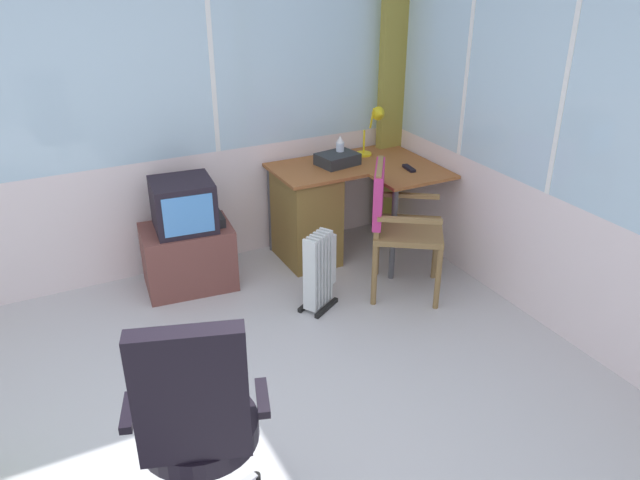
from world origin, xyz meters
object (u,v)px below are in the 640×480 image
at_px(tv_on_stand, 187,241).
at_px(desk, 313,211).
at_px(desk_lamp, 376,123).
at_px(tv_remote, 409,168).
at_px(spray_bottle, 340,149).
at_px(office_chair, 196,419).
at_px(space_heater, 320,270).
at_px(wooden_armchair, 391,213).
at_px(paper_tray, 337,159).

bearing_deg(tv_on_stand, desk, -0.04).
bearing_deg(desk_lamp, tv_remote, -82.37).
relative_size(spray_bottle, office_chair, 0.19).
height_order(office_chair, tv_on_stand, office_chair).
xyz_separation_m(tv_remote, tv_on_stand, (-1.68, 0.34, -0.39)).
xyz_separation_m(desk, desk_lamp, (0.61, 0.08, 0.61)).
height_order(desk, space_heater, desk).
bearing_deg(space_heater, tv_on_stand, 136.54).
distance_m(tv_remote, spray_bottle, 0.56).
bearing_deg(desk_lamp, office_chair, -134.50).
height_order(desk, spray_bottle, spray_bottle).
height_order(office_chair, space_heater, office_chair).
height_order(tv_remote, wooden_armchair, wooden_armchair).
bearing_deg(office_chair, paper_tray, 50.16).
height_order(spray_bottle, wooden_armchair, spray_bottle).
distance_m(wooden_armchair, tv_on_stand, 1.49).
height_order(spray_bottle, space_heater, spray_bottle).
xyz_separation_m(tv_remote, spray_bottle, (-0.39, 0.40, 0.09)).
xyz_separation_m(paper_tray, office_chair, (-1.81, -2.17, -0.15)).
relative_size(desk_lamp, paper_tray, 1.35).
xyz_separation_m(wooden_armchair, office_chair, (-1.84, -1.43, 0.03)).
bearing_deg(desk_lamp, space_heater, -139.22).
relative_size(spray_bottle, tv_on_stand, 0.26).
bearing_deg(office_chair, tv_on_stand, 75.36).
distance_m(wooden_armchair, space_heater, 0.64).
bearing_deg(spray_bottle, space_heater, -126.59).
xyz_separation_m(desk_lamp, office_chair, (-2.19, -2.23, -0.37)).
distance_m(desk_lamp, tv_remote, 0.49).
height_order(wooden_armchair, tv_on_stand, wooden_armchair).
bearing_deg(office_chair, tv_remote, 38.97).
distance_m(tv_remote, wooden_armchair, 0.57).
xyz_separation_m(tv_remote, wooden_armchair, (-0.40, -0.38, -0.15)).
distance_m(wooden_armchair, office_chair, 2.34).
relative_size(paper_tray, space_heater, 0.53).
xyz_separation_m(office_chair, tv_on_stand, (0.56, 2.15, -0.28)).
height_order(paper_tray, tv_on_stand, paper_tray).
bearing_deg(space_heater, paper_tray, 54.19).
bearing_deg(office_chair, desk, 53.67).
bearing_deg(office_chair, wooden_armchair, 37.84).
height_order(desk_lamp, spray_bottle, desk_lamp).
xyz_separation_m(tv_on_stand, space_heater, (0.73, -0.69, -0.08)).
distance_m(office_chair, tv_on_stand, 2.24).
bearing_deg(desk, desk_lamp, 7.09).
relative_size(desk, paper_tray, 4.06).
bearing_deg(wooden_armchair, desk_lamp, 66.63).
relative_size(desk_lamp, spray_bottle, 1.88).
bearing_deg(tv_on_stand, spray_bottle, 2.59).
bearing_deg(tv_remote, paper_tray, 148.49).
xyz_separation_m(desk, office_chair, (-1.58, -2.15, 0.24)).
relative_size(desk_lamp, office_chair, 0.36).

